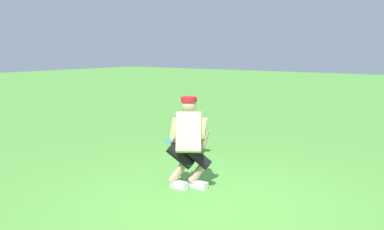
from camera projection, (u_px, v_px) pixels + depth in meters
The scene contains 5 objects.
ground_plane at pixel (208, 203), 5.44m from camera, with size 60.00×60.00×0.00m, color #52993B.
person at pixel (189, 140), 5.91m from camera, with size 0.71×0.55×1.29m.
dog at pixel (194, 133), 7.92m from camera, with size 0.67×0.91×0.59m.
frisbee_flying at pixel (197, 117), 7.68m from camera, with size 0.28×0.28×0.02m, color #EB5321.
frisbee_held at pixel (173, 141), 6.23m from camera, with size 0.24×0.24×0.02m, color #2698EA.
Camera 1 is at (-2.87, 4.34, 1.95)m, focal length 39.91 mm.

